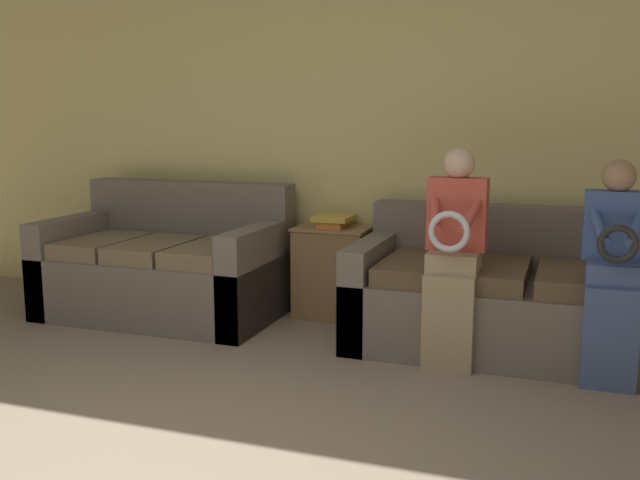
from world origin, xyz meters
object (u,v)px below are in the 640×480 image
at_px(couch_side, 168,269).
at_px(side_shelf, 333,271).
at_px(couch_main, 532,300).
at_px(child_left_seated, 454,248).
at_px(child_right_seated, 614,263).
at_px(book_stack, 334,220).

xyz_separation_m(couch_side, side_shelf, (1.13, 0.33, 0.00)).
bearing_deg(couch_main, couch_side, -179.45).
bearing_deg(couch_side, child_left_seated, -10.42).
bearing_deg(child_right_seated, couch_side, 172.45).
distance_m(child_right_seated, book_stack, 1.91).
xyz_separation_m(couch_side, book_stack, (1.13, 0.33, 0.35)).
bearing_deg(child_left_seated, book_stack, 142.86).
distance_m(couch_side, child_right_seated, 2.94).
height_order(child_right_seated, side_shelf, child_right_seated).
bearing_deg(book_stack, child_right_seated, -22.06).
height_order(couch_side, child_left_seated, child_left_seated).
height_order(couch_side, book_stack, couch_side).
height_order(couch_main, child_right_seated, child_right_seated).
xyz_separation_m(child_left_seated, child_right_seated, (0.83, -0.00, -0.03)).
bearing_deg(couch_main, book_stack, 167.17).
bearing_deg(side_shelf, couch_side, -163.88).
xyz_separation_m(child_right_seated, book_stack, (-1.77, 0.72, 0.04)).
bearing_deg(book_stack, couch_side, -163.61).
relative_size(child_right_seated, side_shelf, 1.84).
bearing_deg(side_shelf, child_right_seated, -21.88).
relative_size(child_left_seated, child_right_seated, 1.04).
bearing_deg(side_shelf, book_stack, 79.86).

